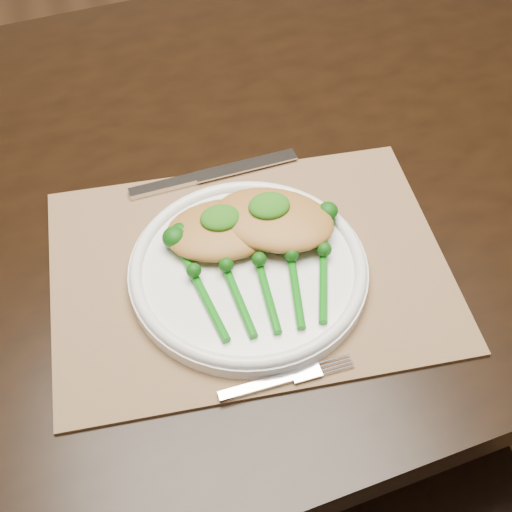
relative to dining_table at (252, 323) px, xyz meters
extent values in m
plane|color=brown|center=(0.10, -0.08, -0.38)|extent=(4.00, 4.00, 0.00)
cube|color=black|center=(0.00, 0.00, 0.35)|extent=(1.68, 1.05, 0.04)
cube|color=brown|center=(-0.05, -0.17, 0.37)|extent=(0.48, 0.36, 0.00)
cylinder|color=white|center=(-0.05, -0.18, 0.39)|extent=(0.27, 0.27, 0.02)
torus|color=white|center=(-0.05, -0.18, 0.39)|extent=(0.27, 0.27, 0.01)
cube|color=silver|center=(-0.12, -0.02, 0.38)|extent=(0.09, 0.02, 0.01)
cube|color=silver|center=(-0.01, -0.01, 0.38)|extent=(0.14, 0.03, 0.00)
cube|color=silver|center=(-0.08, -0.33, 0.38)|extent=(0.08, 0.01, 0.00)
ellipsoid|color=#B07633|center=(-0.07, -0.13, 0.41)|extent=(0.14, 0.10, 0.03)
ellipsoid|color=#B07633|center=(-0.01, -0.14, 0.41)|extent=(0.17, 0.16, 0.03)
ellipsoid|color=#164E0B|center=(-0.07, -0.13, 0.42)|extent=(0.05, 0.04, 0.02)
ellipsoid|color=#164E0B|center=(-0.01, -0.13, 0.43)|extent=(0.05, 0.04, 0.02)
camera|label=1|loc=(-0.18, -0.67, 1.02)|focal=50.00mm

